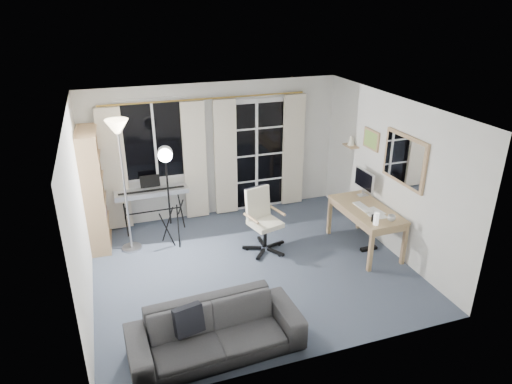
% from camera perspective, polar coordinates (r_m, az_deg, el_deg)
% --- Properties ---
extents(floor, '(4.50, 4.00, 0.02)m').
position_cam_1_polar(floor, '(6.92, -0.63, -9.34)').
color(floor, '#3D475A').
rests_on(floor, ground).
extents(window, '(1.20, 0.08, 1.40)m').
position_cam_1_polar(window, '(7.87, -12.60, 6.34)').
color(window, white).
rests_on(window, floor).
extents(french_door, '(1.32, 0.09, 2.11)m').
position_cam_1_polar(french_door, '(8.38, -0.01, 4.53)').
color(french_door, white).
rests_on(french_door, floor).
extents(curtains, '(3.60, 0.07, 2.13)m').
position_cam_1_polar(curtains, '(8.04, -5.81, 4.12)').
color(curtains, gold).
rests_on(curtains, floor).
extents(bookshelf, '(0.34, 0.90, 1.90)m').
position_cam_1_polar(bookshelf, '(7.52, -19.79, -0.16)').
color(bookshelf, tan).
rests_on(bookshelf, floor).
extents(torchiere_lamp, '(0.36, 0.36, 2.11)m').
position_cam_1_polar(torchiere_lamp, '(6.95, -16.69, 5.38)').
color(torchiere_lamp, '#B2B2B7').
rests_on(torchiere_lamp, floor).
extents(keyboard_piano, '(1.23, 0.60, 0.89)m').
position_cam_1_polar(keyboard_piano, '(7.88, -12.91, -0.11)').
color(keyboard_piano, black).
rests_on(keyboard_piano, floor).
extents(studio_light, '(0.33, 0.34, 1.72)m').
position_cam_1_polar(studio_light, '(6.98, -11.19, 3.21)').
color(studio_light, black).
rests_on(studio_light, floor).
extents(office_chair, '(0.70, 0.68, 1.01)m').
position_cam_1_polar(office_chair, '(7.12, 0.63, -2.77)').
color(office_chair, black).
rests_on(office_chair, floor).
extents(desk, '(0.68, 1.32, 0.70)m').
position_cam_1_polar(desk, '(7.31, 13.62, -2.58)').
color(desk, tan).
rests_on(desk, floor).
extents(monitor, '(0.17, 0.50, 0.44)m').
position_cam_1_polar(monitor, '(7.61, 13.37, 1.41)').
color(monitor, silver).
rests_on(monitor, desk).
extents(desk_clutter, '(0.40, 0.80, 0.89)m').
position_cam_1_polar(desk_clutter, '(7.14, 14.11, -3.84)').
color(desk_clutter, white).
rests_on(desk_clutter, desk).
extents(mug, '(0.12, 0.09, 0.11)m').
position_cam_1_polar(mug, '(6.93, 16.58, -3.07)').
color(mug, silver).
rests_on(mug, desk).
extents(wall_mirror, '(0.04, 0.94, 0.74)m').
position_cam_1_polar(wall_mirror, '(6.92, 18.06, 3.83)').
color(wall_mirror, tan).
rests_on(wall_mirror, floor).
extents(framed_print, '(0.03, 0.42, 0.32)m').
position_cam_1_polar(framed_print, '(7.61, 14.22, 6.39)').
color(framed_print, tan).
rests_on(framed_print, floor).
extents(wall_shelf, '(0.16, 0.30, 0.18)m').
position_cam_1_polar(wall_shelf, '(8.03, 11.78, 6.06)').
color(wall_shelf, tan).
rests_on(wall_shelf, floor).
extents(sofa, '(1.96, 0.65, 0.76)m').
position_cam_1_polar(sofa, '(5.28, -5.14, -16.11)').
color(sofa, '#28282A').
rests_on(sofa, floor).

